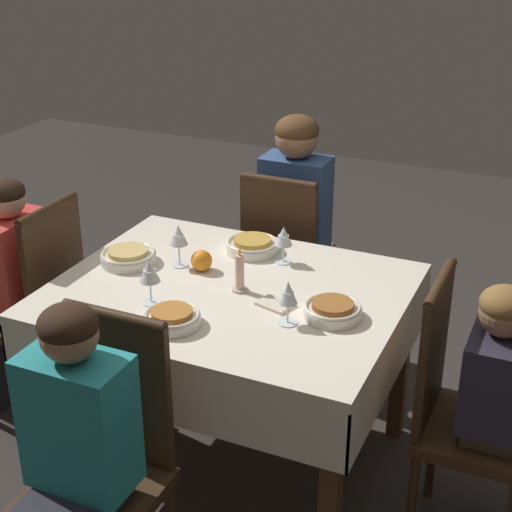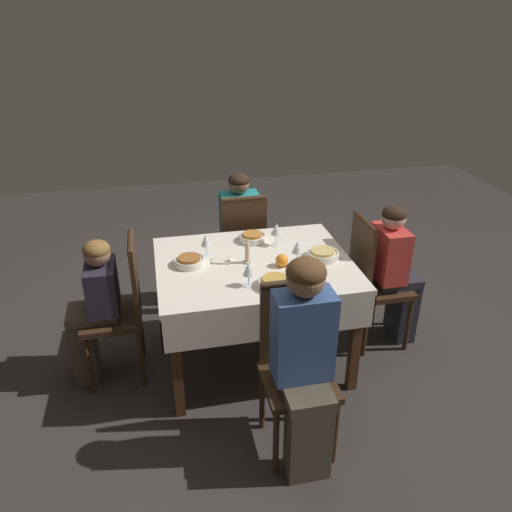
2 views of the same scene
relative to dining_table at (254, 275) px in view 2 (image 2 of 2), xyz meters
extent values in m
plane|color=#332D2B|center=(0.00, 0.00, -0.67)|extent=(8.00, 8.00, 0.00)
cube|color=silver|center=(0.00, 0.00, 0.08)|extent=(1.25, 1.00, 0.04)
cube|color=silver|center=(0.00, 0.50, -0.05)|extent=(1.25, 0.01, 0.22)
cube|color=silver|center=(0.00, -0.50, -0.05)|extent=(1.25, 0.01, 0.22)
cube|color=silver|center=(0.62, 0.00, -0.05)|extent=(0.01, 1.00, 0.22)
cube|color=silver|center=(-0.62, 0.00, -0.05)|extent=(0.01, 1.00, 0.22)
cube|color=#4C2D19|center=(0.55, 0.43, -0.31)|extent=(0.06, 0.06, 0.73)
cube|color=#4C2D19|center=(-0.55, 0.43, -0.31)|extent=(0.06, 0.06, 0.73)
cube|color=#4C2D19|center=(0.55, -0.43, -0.31)|extent=(0.06, 0.06, 0.73)
cube|color=#4C2D19|center=(-0.55, -0.43, -0.31)|extent=(0.06, 0.06, 0.73)
cube|color=#382314|center=(-0.07, 0.81, -0.23)|extent=(0.38, 0.38, 0.04)
cube|color=#382314|center=(-0.07, 0.63, 0.04)|extent=(0.35, 0.03, 0.50)
cylinder|color=#382314|center=(-0.07, 0.63, 0.29)|extent=(0.34, 0.04, 0.04)
cylinder|color=#382314|center=(0.09, 0.97, -0.46)|extent=(0.03, 0.03, 0.43)
cylinder|color=#382314|center=(-0.23, 0.97, -0.46)|extent=(0.03, 0.03, 0.43)
cylinder|color=#382314|center=(0.09, 0.64, -0.46)|extent=(0.03, 0.03, 0.43)
cylinder|color=#382314|center=(-0.23, 0.64, -0.46)|extent=(0.03, 0.03, 0.43)
cube|color=#382314|center=(-0.93, -0.03, -0.23)|extent=(0.38, 0.38, 0.04)
cube|color=#382314|center=(-0.76, -0.03, 0.04)|extent=(0.03, 0.35, 0.50)
cylinder|color=#382314|center=(-0.76, -0.03, 0.29)|extent=(0.04, 0.34, 0.04)
cylinder|color=#382314|center=(-1.09, 0.13, -0.46)|extent=(0.03, 0.03, 0.43)
cylinder|color=#382314|center=(-1.09, -0.19, -0.46)|extent=(0.03, 0.03, 0.43)
cylinder|color=#382314|center=(-0.77, 0.13, -0.46)|extent=(0.03, 0.03, 0.43)
cylinder|color=#382314|center=(-0.77, -0.19, -0.46)|extent=(0.03, 0.03, 0.43)
cube|color=#382314|center=(0.93, -0.04, -0.23)|extent=(0.38, 0.38, 0.04)
cube|color=#382314|center=(0.76, -0.04, 0.04)|extent=(0.03, 0.35, 0.50)
cylinder|color=#382314|center=(0.76, -0.04, 0.29)|extent=(0.04, 0.34, 0.04)
cylinder|color=#382314|center=(1.09, -0.21, -0.46)|extent=(0.03, 0.03, 0.43)
cylinder|color=#382314|center=(1.09, 0.12, -0.46)|extent=(0.03, 0.03, 0.43)
cylinder|color=#382314|center=(0.77, -0.21, -0.46)|extent=(0.03, 0.03, 0.43)
cylinder|color=#382314|center=(0.77, 0.12, -0.46)|extent=(0.03, 0.03, 0.43)
cube|color=#382314|center=(-0.06, -0.81, -0.23)|extent=(0.38, 0.38, 0.04)
cube|color=#382314|center=(-0.06, -0.63, 0.04)|extent=(0.35, 0.03, 0.50)
cylinder|color=#382314|center=(-0.06, -0.63, 0.29)|extent=(0.34, 0.04, 0.04)
cylinder|color=#382314|center=(-0.22, -0.97, -0.46)|extent=(0.03, 0.03, 0.43)
cylinder|color=#382314|center=(0.10, -0.97, -0.46)|extent=(0.03, 0.03, 0.43)
cylinder|color=#382314|center=(-0.22, -0.64, -0.46)|extent=(0.03, 0.03, 0.43)
cylinder|color=#382314|center=(0.10, -0.64, -0.46)|extent=(0.03, 0.03, 0.43)
cube|color=#4C4233|center=(-0.07, 1.00, -0.44)|extent=(0.22, 0.14, 0.47)
cube|color=#4C4233|center=(-0.07, 0.92, -0.18)|extent=(0.24, 0.31, 0.06)
cube|color=#38568E|center=(-0.07, 0.83, 0.10)|extent=(0.30, 0.18, 0.48)
sphere|color=#9E7051|center=(-0.07, 0.83, 0.43)|extent=(0.19, 0.19, 0.19)
ellipsoid|color=brown|center=(-0.07, 0.83, 0.46)|extent=(0.19, 0.19, 0.13)
cube|color=#282833|center=(-1.13, -0.03, -0.44)|extent=(0.14, 0.22, 0.47)
cube|color=#282833|center=(-1.04, -0.03, -0.18)|extent=(0.31, 0.24, 0.06)
cube|color=red|center=(-0.96, -0.03, 0.04)|extent=(0.18, 0.30, 0.38)
sphere|color=beige|center=(-0.96, -0.03, 0.31)|extent=(0.16, 0.16, 0.16)
ellipsoid|color=black|center=(-0.96, -0.03, 0.33)|extent=(0.16, 0.16, 0.11)
cube|color=#4C4233|center=(1.13, -0.04, -0.44)|extent=(0.14, 0.22, 0.47)
cube|color=#4C4233|center=(1.04, -0.04, -0.18)|extent=(0.31, 0.24, 0.06)
cube|color=#282333|center=(0.96, -0.04, 0.01)|extent=(0.18, 0.30, 0.31)
sphere|color=#9E7051|center=(0.96, -0.04, 0.24)|extent=(0.16, 0.16, 0.16)
ellipsoid|color=brown|center=(0.96, -0.04, 0.26)|extent=(0.16, 0.16, 0.11)
cube|color=#282833|center=(-0.06, -1.00, -0.44)|extent=(0.22, 0.14, 0.47)
cube|color=#282833|center=(-0.06, -0.92, -0.18)|extent=(0.24, 0.31, 0.06)
cube|color=teal|center=(-0.06, -0.83, 0.06)|extent=(0.30, 0.18, 0.41)
sphere|color=#9E7051|center=(-0.06, -0.83, 0.34)|extent=(0.16, 0.16, 0.16)
ellipsoid|color=black|center=(-0.06, -0.83, 0.37)|extent=(0.16, 0.16, 0.11)
cylinder|color=silver|center=(-0.06, 0.33, 0.12)|extent=(0.21, 0.21, 0.04)
torus|color=silver|center=(-0.06, 0.33, 0.14)|extent=(0.20, 0.20, 0.01)
cylinder|color=gold|center=(-0.06, 0.33, 0.14)|extent=(0.15, 0.15, 0.02)
cylinder|color=white|center=(0.09, 0.29, 0.10)|extent=(0.07, 0.07, 0.00)
cylinder|color=white|center=(0.09, 0.29, 0.14)|extent=(0.01, 0.01, 0.07)
cone|color=white|center=(0.09, 0.29, 0.21)|extent=(0.07, 0.07, 0.08)
cylinder|color=white|center=(0.09, 0.29, 0.19)|extent=(0.04, 0.04, 0.03)
cylinder|color=silver|center=(-0.45, 0.04, 0.12)|extent=(0.21, 0.21, 0.04)
torus|color=silver|center=(-0.45, 0.04, 0.14)|extent=(0.21, 0.21, 0.01)
cylinder|color=tan|center=(-0.45, 0.04, 0.14)|extent=(0.15, 0.15, 0.02)
cylinder|color=white|center=(-0.26, 0.10, 0.10)|extent=(0.07, 0.07, 0.00)
cylinder|color=white|center=(-0.26, 0.10, 0.14)|extent=(0.01, 0.01, 0.08)
cone|color=white|center=(-0.26, 0.10, 0.23)|extent=(0.07, 0.07, 0.08)
cylinder|color=white|center=(-0.26, 0.10, 0.21)|extent=(0.04, 0.04, 0.04)
cylinder|color=silver|center=(0.41, -0.05, 0.12)|extent=(0.20, 0.20, 0.04)
torus|color=silver|center=(0.41, -0.05, 0.14)|extent=(0.19, 0.19, 0.01)
cylinder|color=#995B28|center=(0.41, -0.05, 0.14)|extent=(0.14, 0.14, 0.02)
cylinder|color=white|center=(0.29, -0.15, 0.10)|extent=(0.07, 0.07, 0.00)
cylinder|color=white|center=(0.29, -0.15, 0.14)|extent=(0.01, 0.01, 0.07)
cone|color=white|center=(0.29, -0.15, 0.21)|extent=(0.07, 0.07, 0.08)
cylinder|color=white|center=(0.29, -0.15, 0.20)|extent=(0.04, 0.04, 0.04)
cylinder|color=silver|center=(-0.05, -0.32, 0.12)|extent=(0.19, 0.19, 0.04)
torus|color=silver|center=(-0.05, -0.32, 0.14)|extent=(0.19, 0.19, 0.01)
cylinder|color=#B2702D|center=(-0.05, -0.32, 0.14)|extent=(0.14, 0.14, 0.02)
cylinder|color=white|center=(-0.20, -0.21, 0.10)|extent=(0.07, 0.07, 0.00)
cylinder|color=white|center=(-0.20, -0.21, 0.14)|extent=(0.01, 0.01, 0.08)
cone|color=white|center=(-0.20, -0.21, 0.22)|extent=(0.07, 0.07, 0.08)
cylinder|color=white|center=(-0.20, -0.21, 0.21)|extent=(0.04, 0.04, 0.04)
cylinder|color=beige|center=(0.04, 0.00, 0.10)|extent=(0.06, 0.06, 0.01)
cylinder|color=beige|center=(0.04, 0.00, 0.17)|extent=(0.03, 0.03, 0.13)
ellipsoid|color=#F9C64C|center=(0.04, 0.00, 0.25)|extent=(0.01, 0.01, 0.03)
sphere|color=orange|center=(-0.16, 0.09, 0.14)|extent=(0.08, 0.08, 0.08)
cube|color=beige|center=(0.20, -0.05, 0.10)|extent=(0.14, 0.12, 0.01)
camera|label=1|loc=(1.12, -2.26, 1.39)|focal=55.00mm
camera|label=2|loc=(0.59, 2.77, 1.58)|focal=35.00mm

